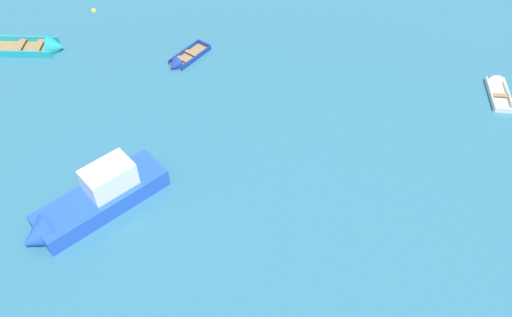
{
  "coord_description": "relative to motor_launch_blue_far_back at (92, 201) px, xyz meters",
  "views": [
    {
      "loc": [
        4.23,
        3.57,
        18.57
      ],
      "look_at": [
        0.0,
        20.34,
        0.15
      ],
      "focal_mm": 37.54,
      "sensor_mm": 36.0,
      "label": 1
    }
  ],
  "objects": [
    {
      "name": "rowboat_white_foreground_center",
      "position": [
        17.39,
        13.16,
        -0.53
      ],
      "size": [
        1.34,
        3.08,
        0.89
      ],
      "color": "beige",
      "rests_on": "ground_plane"
    },
    {
      "name": "rowboat_turquoise_center",
      "position": [
        -8.18,
        10.19,
        -0.46
      ],
      "size": [
        4.54,
        2.37,
        1.42
      ],
      "color": "#99754C",
      "rests_on": "ground_plane"
    },
    {
      "name": "mooring_buoy_far_field",
      "position": [
        -7.29,
        14.86,
        -0.67
      ],
      "size": [
        0.33,
        0.33,
        0.33
      ],
      "primitive_type": "sphere",
      "color": "yellow",
      "rests_on": "ground_plane"
    },
    {
      "name": "rowboat_deep_blue_outer_left",
      "position": [
        0.06,
        10.94,
        -0.53
      ],
      "size": [
        2.01,
        3.09,
        0.92
      ],
      "color": "#99754C",
      "rests_on": "ground_plane"
    },
    {
      "name": "motor_launch_blue_far_back",
      "position": [
        0.0,
        0.0,
        0.0
      ],
      "size": [
        5.08,
        6.38,
        2.35
      ],
      "color": "blue",
      "rests_on": "ground_plane"
    }
  ]
}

